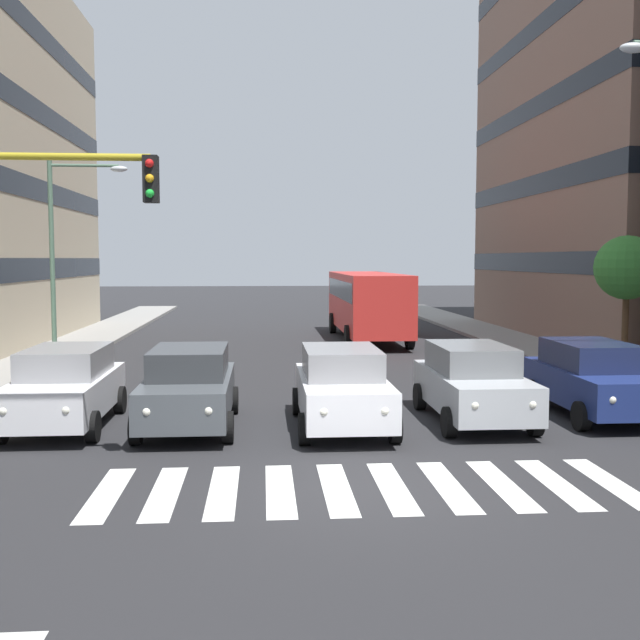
{
  "coord_description": "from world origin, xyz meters",
  "views": [
    {
      "loc": [
        1.61,
        11.75,
        3.66
      ],
      "look_at": [
        0.36,
        -4.64,
        2.32
      ],
      "focal_mm": 42.49,
      "sensor_mm": 36.0,
      "label": 1
    }
  ],
  "objects_px": {
    "car_2": "(342,387)",
    "car_0": "(592,378)",
    "bus_behind_traffic": "(367,299)",
    "street_lamp_right": "(65,240)",
    "car_3": "(189,387)",
    "car_4": "(65,387)",
    "car_1": "(472,382)",
    "street_tree_1": "(627,268)"
  },
  "relations": [
    {
      "from": "car_3",
      "to": "street_lamp_right",
      "type": "height_order",
      "value": "street_lamp_right"
    },
    {
      "from": "car_2",
      "to": "street_tree_1",
      "type": "bearing_deg",
      "value": -146.27
    },
    {
      "from": "street_tree_1",
      "to": "car_2",
      "type": "bearing_deg",
      "value": 33.73
    },
    {
      "from": "car_3",
      "to": "street_lamp_right",
      "type": "relative_size",
      "value": 0.66
    },
    {
      "from": "bus_behind_traffic",
      "to": "street_tree_1",
      "type": "height_order",
      "value": "street_tree_1"
    },
    {
      "from": "car_4",
      "to": "street_tree_1",
      "type": "xyz_separation_m",
      "value": [
        -15.44,
        -5.79,
        2.47
      ]
    },
    {
      "from": "car_1",
      "to": "bus_behind_traffic",
      "type": "distance_m",
      "value": 17.29
    },
    {
      "from": "car_0",
      "to": "car_2",
      "type": "xyz_separation_m",
      "value": [
        5.94,
        0.75,
        0.0
      ]
    },
    {
      "from": "car_0",
      "to": "street_lamp_right",
      "type": "relative_size",
      "value": 0.66
    },
    {
      "from": "bus_behind_traffic",
      "to": "street_lamp_right",
      "type": "relative_size",
      "value": 1.56
    },
    {
      "from": "car_1",
      "to": "street_lamp_right",
      "type": "bearing_deg",
      "value": -39.43
    },
    {
      "from": "car_0",
      "to": "car_1",
      "type": "xyz_separation_m",
      "value": [
        2.95,
        0.37,
        0.0
      ]
    },
    {
      "from": "car_1",
      "to": "car_2",
      "type": "height_order",
      "value": "same"
    },
    {
      "from": "car_0",
      "to": "street_tree_1",
      "type": "bearing_deg",
      "value": -122.26
    },
    {
      "from": "car_2",
      "to": "car_3",
      "type": "relative_size",
      "value": 1.0
    },
    {
      "from": "car_2",
      "to": "bus_behind_traffic",
      "type": "bearing_deg",
      "value": -99.61
    },
    {
      "from": "car_4",
      "to": "street_tree_1",
      "type": "distance_m",
      "value": 16.67
    },
    {
      "from": "car_1",
      "to": "car_2",
      "type": "distance_m",
      "value": 3.01
    },
    {
      "from": "street_lamp_right",
      "to": "car_0",
      "type": "bearing_deg",
      "value": 148.01
    },
    {
      "from": "car_0",
      "to": "street_lamp_right",
      "type": "bearing_deg",
      "value": -31.99
    },
    {
      "from": "car_4",
      "to": "bus_behind_traffic",
      "type": "height_order",
      "value": "bus_behind_traffic"
    },
    {
      "from": "car_3",
      "to": "street_lamp_right",
      "type": "xyz_separation_m",
      "value": [
        4.92,
        -9.34,
        3.37
      ]
    },
    {
      "from": "car_3",
      "to": "car_2",
      "type": "bearing_deg",
      "value": 175.52
    },
    {
      "from": "bus_behind_traffic",
      "to": "street_lamp_right",
      "type": "xyz_separation_m",
      "value": [
        11.21,
        8.04,
        2.4
      ]
    },
    {
      "from": "car_4",
      "to": "bus_behind_traffic",
      "type": "relative_size",
      "value": 0.42
    },
    {
      "from": "car_2",
      "to": "street_lamp_right",
      "type": "xyz_separation_m",
      "value": [
        8.23,
        -9.6,
        3.37
      ]
    },
    {
      "from": "car_1",
      "to": "bus_behind_traffic",
      "type": "height_order",
      "value": "bus_behind_traffic"
    },
    {
      "from": "car_3",
      "to": "street_tree_1",
      "type": "height_order",
      "value": "street_tree_1"
    },
    {
      "from": "car_4",
      "to": "car_2",
      "type": "bearing_deg",
      "value": 175.11
    },
    {
      "from": "car_1",
      "to": "car_4",
      "type": "relative_size",
      "value": 1.0
    },
    {
      "from": "street_lamp_right",
      "to": "car_4",
      "type": "bearing_deg",
      "value": 103.79
    },
    {
      "from": "car_4",
      "to": "bus_behind_traffic",
      "type": "bearing_deg",
      "value": -117.68
    },
    {
      "from": "car_3",
      "to": "street_tree_1",
      "type": "xyz_separation_m",
      "value": [
        -12.75,
        -6.05,
        2.47
      ]
    },
    {
      "from": "car_1",
      "to": "street_lamp_right",
      "type": "distance_m",
      "value": 14.9
    },
    {
      "from": "bus_behind_traffic",
      "to": "street_lamp_right",
      "type": "distance_m",
      "value": 14.01
    },
    {
      "from": "bus_behind_traffic",
      "to": "car_1",
      "type": "bearing_deg",
      "value": 90.0
    },
    {
      "from": "car_3",
      "to": "car_1",
      "type": "bearing_deg",
      "value": -178.9
    },
    {
      "from": "car_0",
      "to": "car_4",
      "type": "xyz_separation_m",
      "value": [
        11.94,
        0.24,
        0.0
      ]
    },
    {
      "from": "car_3",
      "to": "car_4",
      "type": "height_order",
      "value": "same"
    },
    {
      "from": "car_2",
      "to": "bus_behind_traffic",
      "type": "distance_m",
      "value": 17.92
    },
    {
      "from": "car_2",
      "to": "car_0",
      "type": "bearing_deg",
      "value": -172.78
    },
    {
      "from": "car_3",
      "to": "street_lamp_right",
      "type": "bearing_deg",
      "value": -62.22
    }
  ]
}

